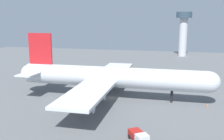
# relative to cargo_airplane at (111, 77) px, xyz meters

# --- Properties ---
(ground_plane) EXTENTS (237.52, 237.52, 0.00)m
(ground_plane) POSITION_rel_cargo_airplane_xyz_m (0.27, 0.00, -6.31)
(ground_plane) COLOR slate
(cargo_airplane) EXTENTS (59.38, 54.29, 18.93)m
(cargo_airplane) POSITION_rel_cargo_airplane_xyz_m (0.00, 0.00, 0.00)
(cargo_airplane) COLOR silver
(cargo_airplane) RESTS_ON ground_plane
(fuel_truck) EXTENTS (4.39, 4.68, 2.33)m
(fuel_truck) POSITION_rel_cargo_airplane_xyz_m (9.81, 20.75, -5.20)
(fuel_truck) COLOR #232328
(fuel_truck) RESTS_ON ground_plane
(maintenance_van) EXTENTS (4.10, 3.61, 2.03)m
(maintenance_van) POSITION_rel_cargo_airplane_xyz_m (-8.78, 20.03, -5.24)
(maintenance_van) COLOR #333338
(maintenance_van) RESTS_ON ground_plane
(catering_truck) EXTENTS (4.68, 5.40, 1.95)m
(catering_truck) POSITION_rel_cargo_airplane_xyz_m (11.64, -25.70, -5.23)
(catering_truck) COLOR silver
(catering_truck) RESTS_ON ground_plane
(safety_cone_nose) EXTENTS (0.49, 0.49, 0.71)m
(safety_cone_nose) POSITION_rel_cargo_airplane_xyz_m (26.99, -1.11, -5.96)
(safety_cone_nose) COLOR orange
(safety_cone_nose) RESTS_ON ground_plane
(control_tower) EXTENTS (9.43, 9.43, 27.34)m
(control_tower) POSITION_rel_cargo_airplane_xyz_m (22.98, 96.15, 10.41)
(control_tower) COLOR silver
(control_tower) RESTS_ON ground_plane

